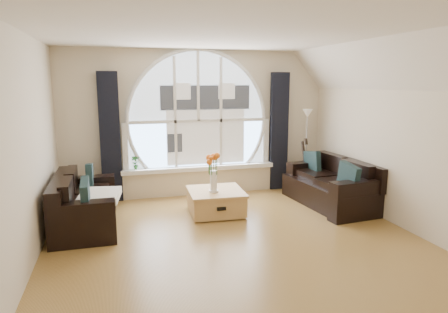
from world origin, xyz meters
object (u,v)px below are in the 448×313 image
Objects in this scene: coffee_chest at (216,201)px; floor_lamp at (306,150)px; sofa_left at (85,200)px; sofa_right at (331,183)px; potted_plant at (135,162)px; guitar at (302,164)px; vase_flowers at (214,168)px.

coffee_chest is 0.55× the size of floor_lamp.
sofa_right reaches higher than sofa_left.
floor_lamp is 3.30m from potted_plant.
potted_plant is at bearing 153.06° from sofa_right.
sofa_right is 6.76× the size of potted_plant.
floor_lamp is at bearing 27.78° from coffee_chest.
sofa_right is at bearing -21.47° from potted_plant.
floor_lamp is at bearing 16.09° from guitar.
potted_plant is at bearing 132.16° from vase_flowers.
vase_flowers reaches higher than sofa_right.
guitar is at bearing -141.65° from floor_lamp.
coffee_chest is 2.37m from floor_lamp.
sofa_right is at bearing -0.21° from vase_flowers.
floor_lamp is 6.01× the size of potted_plant.
guitar reaches higher than sofa_left.
sofa_right is 3.50m from potted_plant.
floor_lamp is at bearing 82.13° from sofa_right.
potted_plant is (-3.24, 1.28, 0.28)m from sofa_right.
floor_lamp reaches higher than vase_flowers.
vase_flowers is 1.71m from potted_plant.
sofa_left is 6.42× the size of potted_plant.
sofa_left is 1.96× the size of coffee_chest.
vase_flowers is at bearing -177.00° from guitar.
sofa_right is at bearing -0.78° from sofa_left.
sofa_right is 2.13m from vase_flowers.
potted_plant is (-1.15, 1.27, -0.09)m from vase_flowers.
floor_lamp is (2.08, 0.97, 0.59)m from coffee_chest.
guitar is at bearing 88.44° from sofa_right.
potted_plant reaches higher than coffee_chest.
sofa_right is 1.13m from floor_lamp.
sofa_left is 2.02m from coffee_chest.
sofa_left is 1.07× the size of floor_lamp.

